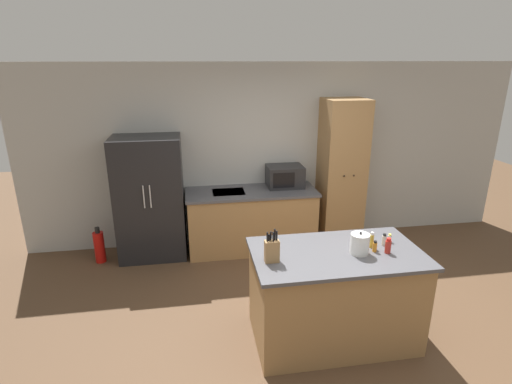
# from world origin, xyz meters

# --- Properties ---
(ground_plane) EXTENTS (14.00, 14.00, 0.00)m
(ground_plane) POSITION_xyz_m (0.00, 0.00, 0.00)
(ground_plane) COLOR brown
(wall_back) EXTENTS (7.20, 0.06, 2.60)m
(wall_back) POSITION_xyz_m (0.00, 2.33, 1.30)
(wall_back) COLOR #B2B2AD
(wall_back) RESTS_ON ground_plane
(refrigerator) EXTENTS (0.89, 0.65, 1.68)m
(refrigerator) POSITION_xyz_m (-1.81, 1.99, 0.84)
(refrigerator) COLOR black
(refrigerator) RESTS_ON ground_plane
(back_counter) EXTENTS (1.83, 0.70, 0.88)m
(back_counter) POSITION_xyz_m (-0.42, 1.97, 0.44)
(back_counter) COLOR #9E7547
(back_counter) RESTS_ON ground_plane
(pantry_cabinet) EXTENTS (0.59, 0.58, 2.12)m
(pantry_cabinet) POSITION_xyz_m (0.90, 2.02, 1.06)
(pantry_cabinet) COLOR #9E7547
(pantry_cabinet) RESTS_ON ground_plane
(kitchen_island) EXTENTS (1.59, 0.90, 0.94)m
(kitchen_island) POSITION_xyz_m (0.06, -0.11, 0.47)
(kitchen_island) COLOR #9E7547
(kitchen_island) RESTS_ON ground_plane
(microwave) EXTENTS (0.51, 0.40, 0.30)m
(microwave) POSITION_xyz_m (0.08, 2.08, 1.03)
(microwave) COLOR #232326
(microwave) RESTS_ON back_counter
(knife_block) EXTENTS (0.13, 0.07, 0.31)m
(knife_block) POSITION_xyz_m (-0.58, -0.20, 1.05)
(knife_block) COLOR #9E7547
(knife_block) RESTS_ON kitchen_island
(spice_bottle_tall_dark) EXTENTS (0.05, 0.05, 0.15)m
(spice_bottle_tall_dark) POSITION_xyz_m (0.51, -0.21, 1.01)
(spice_bottle_tall_dark) COLOR #B2281E
(spice_bottle_tall_dark) RESTS_ON kitchen_island
(spice_bottle_short_red) EXTENTS (0.04, 0.04, 0.12)m
(spice_bottle_short_red) POSITION_xyz_m (0.55, -0.05, 0.99)
(spice_bottle_short_red) COLOR beige
(spice_bottle_short_red) RESTS_ON kitchen_island
(spice_bottle_amber_oil) EXTENTS (0.04, 0.04, 0.08)m
(spice_bottle_amber_oil) POSITION_xyz_m (0.63, 0.01, 0.98)
(spice_bottle_amber_oil) COLOR beige
(spice_bottle_amber_oil) RESTS_ON kitchen_island
(spice_bottle_green_herb) EXTENTS (0.04, 0.04, 0.11)m
(spice_bottle_green_herb) POSITION_xyz_m (0.40, -0.16, 0.99)
(spice_bottle_green_herb) COLOR orange
(spice_bottle_green_herb) RESTS_ON kitchen_island
(spice_bottle_pale_salt) EXTENTS (0.04, 0.04, 0.16)m
(spice_bottle_pale_salt) POSITION_xyz_m (0.41, -0.07, 1.01)
(spice_bottle_pale_salt) COLOR gold
(spice_bottle_pale_salt) RESTS_ON kitchen_island
(kettle) EXTENTS (0.17, 0.17, 0.21)m
(kettle) POSITION_xyz_m (0.25, -0.17, 1.03)
(kettle) COLOR white
(kettle) RESTS_ON kitchen_island
(fire_extinguisher) EXTENTS (0.14, 0.14, 0.50)m
(fire_extinguisher) POSITION_xyz_m (-2.52, 1.89, 0.22)
(fire_extinguisher) COLOR red
(fire_extinguisher) RESTS_ON ground_plane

